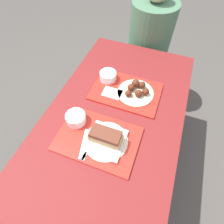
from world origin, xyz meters
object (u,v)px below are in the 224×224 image
Objects in this scene: tray_far at (126,91)px; person_seated_across at (150,34)px; bowl_coleslaw_near at (76,118)px; wings_plate_far at (136,90)px; tray_near at (98,139)px; brisket_sandwich_plate at (106,138)px; bowl_coleslaw_far at (108,76)px.

tray_far is 0.73m from person_seated_across.
bowl_coleslaw_near is 0.48× the size of wings_plate_far.
tray_near is 0.17m from bowl_coleslaw_near.
brisket_sandwich_plate is 1.12m from person_seated_across.
wings_plate_far reaches higher than tray_near.
tray_near is at bearing -91.44° from person_seated_across.
bowl_coleslaw_near is 0.42m from wings_plate_far.
bowl_coleslaw_far reaches higher than tray_far.
tray_near is 0.06m from brisket_sandwich_plate.
tray_far is 0.16m from bowl_coleslaw_far.
tray_far is 1.86× the size of brisket_sandwich_plate.
person_seated_across reaches higher than tray_near.
brisket_sandwich_plate is at bearing -2.31° from tray_near.
brisket_sandwich_plate is at bearing -16.35° from bowl_coleslaw_near.
brisket_sandwich_plate reaches higher than wings_plate_far.
person_seated_across is (-0.01, 0.73, -0.01)m from tray_far.
brisket_sandwich_plate is at bearing -88.95° from person_seated_across.
bowl_coleslaw_far is at bearing 167.15° from wings_plate_far.
tray_far is 1.88× the size of wings_plate_far.
wings_plate_far is at bearing 8.69° from tray_far.
tray_near is 1.86× the size of brisket_sandwich_plate.
bowl_coleslaw_far is at bearing -101.51° from person_seated_across.
tray_near is at bearing -75.87° from bowl_coleslaw_far.
bowl_coleslaw_far is (0.05, 0.38, 0.00)m from bowl_coleslaw_near.
brisket_sandwich_plate is at bearing -97.72° from wings_plate_far.
bowl_coleslaw_far is (-0.16, 0.44, -0.00)m from brisket_sandwich_plate.
person_seated_across is at bearing 95.78° from wings_plate_far.
wings_plate_far is 0.32× the size of person_seated_across.
bowl_coleslaw_near is 0.47× the size of brisket_sandwich_plate.
tray_far is 0.38m from brisket_sandwich_plate.
tray_near is at bearing -20.43° from bowl_coleslaw_near.
wings_plate_far reaches higher than bowl_coleslaw_far.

